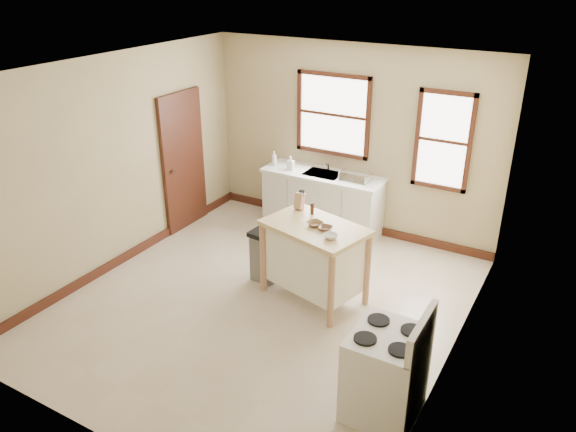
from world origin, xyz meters
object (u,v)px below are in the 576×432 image
(kitchen_island, at_px, (314,262))
(bowl_c, at_px, (331,236))
(knife_block, at_px, (300,202))
(pepper_grinder, at_px, (312,208))
(dish_rack, at_px, (356,177))
(bowl_a, at_px, (315,224))
(trash_bin, at_px, (265,256))
(bowl_b, at_px, (325,228))
(soap_bottle_a, at_px, (274,158))
(gas_stove, at_px, (386,362))
(soap_bottle_b, at_px, (291,163))

(kitchen_island, xyz_separation_m, bowl_c, (0.31, -0.21, 0.52))
(kitchen_island, bearing_deg, bowl_c, -19.73)
(knife_block, xyz_separation_m, bowl_c, (0.70, -0.54, -0.08))
(knife_block, distance_m, pepper_grinder, 0.22)
(dish_rack, height_order, bowl_a, bowl_a)
(trash_bin, bearing_deg, bowl_b, -1.98)
(soap_bottle_a, xyz_separation_m, trash_bin, (0.87, -1.67, -0.68))
(dish_rack, distance_m, kitchen_island, 1.84)
(bowl_b, height_order, trash_bin, bowl_b)
(dish_rack, distance_m, gas_stove, 3.61)
(kitchen_island, relative_size, trash_bin, 1.74)
(trash_bin, relative_size, gas_stove, 0.62)
(soap_bottle_b, xyz_separation_m, bowl_b, (1.44, -1.73, -0.02))
(soap_bottle_a, distance_m, bowl_c, 2.73)
(dish_rack, height_order, bowl_b, dish_rack)
(soap_bottle_a, height_order, gas_stove, soap_bottle_a)
(soap_bottle_b, xyz_separation_m, knife_block, (0.90, -1.36, 0.06))
(bowl_c, xyz_separation_m, trash_bin, (-1.05, 0.27, -0.66))
(pepper_grinder, height_order, bowl_b, pepper_grinder)
(bowl_a, bearing_deg, bowl_b, -14.11)
(knife_block, relative_size, trash_bin, 0.29)
(bowl_a, height_order, bowl_b, bowl_a)
(knife_block, height_order, gas_stove, knife_block)
(dish_rack, height_order, knife_block, knife_block)
(kitchen_island, distance_m, bowl_c, 0.64)
(soap_bottle_a, bearing_deg, knife_block, -54.43)
(soap_bottle_b, relative_size, bowl_b, 1.30)
(kitchen_island, bearing_deg, bowl_b, 0.04)
(gas_stove, bearing_deg, trash_bin, 146.29)
(kitchen_island, bearing_deg, trash_bin, -170.30)
(soap_bottle_a, height_order, knife_block, knife_block)
(soap_bottle_b, distance_m, dish_rack, 1.04)
(gas_stove, bearing_deg, dish_rack, 118.21)
(soap_bottle_b, height_order, bowl_a, soap_bottle_b)
(dish_rack, bearing_deg, bowl_b, -77.60)
(soap_bottle_b, xyz_separation_m, pepper_grinder, (1.11, -1.42, 0.04))
(soap_bottle_a, xyz_separation_m, bowl_b, (1.76, -1.77, -0.03))
(bowl_a, relative_size, bowl_c, 1.15)
(bowl_c, xyz_separation_m, gas_stove, (1.14, -1.19, -0.45))
(soap_bottle_b, distance_m, trash_bin, 1.85)
(soap_bottle_a, distance_m, bowl_b, 2.50)
(bowl_a, xyz_separation_m, bowl_c, (0.31, -0.21, 0.00))
(pepper_grinder, xyz_separation_m, bowl_c, (0.49, -0.48, -0.05))
(dish_rack, bearing_deg, gas_stove, -62.00)
(bowl_a, bearing_deg, knife_block, 139.61)
(bowl_a, bearing_deg, gas_stove, -43.99)
(soap_bottle_a, height_order, bowl_a, soap_bottle_a)
(kitchen_island, distance_m, pepper_grinder, 0.65)
(dish_rack, relative_size, trash_bin, 0.62)
(soap_bottle_b, distance_m, knife_block, 1.63)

